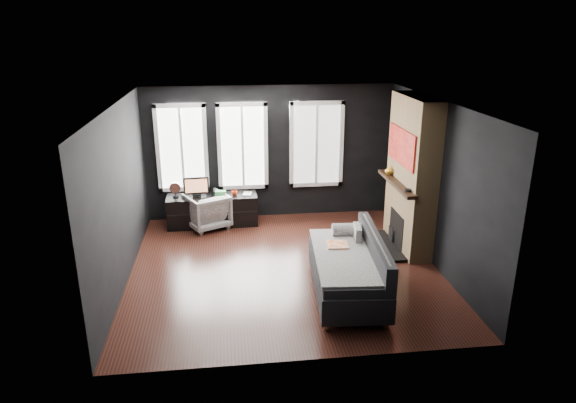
{
  "coord_description": "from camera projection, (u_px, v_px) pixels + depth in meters",
  "views": [
    {
      "loc": [
        -0.88,
        -7.63,
        3.82
      ],
      "look_at": [
        0.1,
        0.3,
        1.05
      ],
      "focal_mm": 32.0,
      "sensor_mm": 36.0,
      "label": 1
    }
  ],
  "objects": [
    {
      "name": "mug",
      "position": [
        234.0,
        192.0,
        10.15
      ],
      "size": [
        0.14,
        0.12,
        0.12
      ],
      "primitive_type": "imported",
      "rotation": [
        0.0,
        0.0,
        -0.31
      ],
      "color": "red",
      "rests_on": "media_console"
    },
    {
      "name": "storage_box",
      "position": [
        221.0,
        194.0,
        10.09
      ],
      "size": [
        0.21,
        0.14,
        0.11
      ],
      "primitive_type": "cube",
      "rotation": [
        0.0,
        0.0,
        -0.08
      ],
      "color": "#2F793C",
      "rests_on": "media_console"
    },
    {
      "name": "floor",
      "position": [
        284.0,
        267.0,
        8.51
      ],
      "size": [
        5.0,
        5.0,
        0.0
      ],
      "primitive_type": "plane",
      "color": "black",
      "rests_on": "ground"
    },
    {
      "name": "ceiling",
      "position": [
        284.0,
        104.0,
        7.62
      ],
      "size": [
        5.0,
        5.0,
        0.0
      ],
      "primitive_type": "plane",
      "color": "white",
      "rests_on": "ground"
    },
    {
      "name": "wall_right",
      "position": [
        436.0,
        184.0,
        8.35
      ],
      "size": [
        0.02,
        5.0,
        2.7
      ],
      "primitive_type": "cube",
      "color": "black",
      "rests_on": "ground"
    },
    {
      "name": "wall_back",
      "position": [
        270.0,
        153.0,
        10.41
      ],
      "size": [
        5.0,
        0.02,
        2.7
      ],
      "primitive_type": "cube",
      "color": "black",
      "rests_on": "ground"
    },
    {
      "name": "sofa",
      "position": [
        347.0,
        265.0,
        7.55
      ],
      "size": [
        1.24,
        2.21,
        0.92
      ],
      "primitive_type": null,
      "rotation": [
        0.0,
        0.0,
        -0.08
      ],
      "color": "#272729",
      "rests_on": "floor"
    },
    {
      "name": "armchair",
      "position": [
        207.0,
        209.0,
        10.06
      ],
      "size": [
        0.98,
        0.96,
        0.77
      ],
      "primitive_type": "imported",
      "rotation": [
        0.0,
        0.0,
        -2.68
      ],
      "color": "white",
      "rests_on": "floor"
    },
    {
      "name": "mantel_clock",
      "position": [
        408.0,
        190.0,
        8.38
      ],
      "size": [
        0.13,
        0.13,
        0.04
      ],
      "primitive_type": "cylinder",
      "rotation": [
        0.0,
        0.0,
        -0.22
      ],
      "color": "black",
      "rests_on": "fireplace"
    },
    {
      "name": "windows",
      "position": [
        246.0,
        102.0,
        9.98
      ],
      "size": [
        4.0,
        0.16,
        1.76
      ],
      "primitive_type": null,
      "color": "white",
      "rests_on": "wall_back"
    },
    {
      "name": "book",
      "position": [
        243.0,
        189.0,
        10.2
      ],
      "size": [
        0.17,
        0.05,
        0.23
      ],
      "primitive_type": "imported",
      "rotation": [
        0.0,
        0.0,
        -0.19
      ],
      "color": "tan",
      "rests_on": "media_console"
    },
    {
      "name": "desk_fan",
      "position": [
        175.0,
        190.0,
        10.0
      ],
      "size": [
        0.23,
        0.23,
        0.31
      ],
      "primitive_type": null,
      "rotation": [
        0.0,
        0.0,
        0.07
      ],
      "color": "#A6A6A6",
      "rests_on": "media_console"
    },
    {
      "name": "media_console",
      "position": [
        212.0,
        210.0,
        10.24
      ],
      "size": [
        1.78,
        0.6,
        0.61
      ],
      "primitive_type": null,
      "rotation": [
        0.0,
        0.0,
        0.03
      ],
      "color": "black",
      "rests_on": "floor"
    },
    {
      "name": "monitor",
      "position": [
        196.0,
        186.0,
        10.03
      ],
      "size": [
        0.5,
        0.14,
        0.44
      ],
      "primitive_type": null,
      "rotation": [
        0.0,
        0.0,
        0.08
      ],
      "color": "black",
      "rests_on": "media_console"
    },
    {
      "name": "stripe_pillow",
      "position": [
        357.0,
        237.0,
        8.03
      ],
      "size": [
        0.13,
        0.39,
        0.38
      ],
      "primitive_type": "cube",
      "rotation": [
        0.0,
        0.0,
        -0.12
      ],
      "color": "gray",
      "rests_on": "sofa"
    },
    {
      "name": "wall_left",
      "position": [
        121.0,
        196.0,
        7.78
      ],
      "size": [
        0.02,
        5.0,
        2.7
      ],
      "primitive_type": "cube",
      "color": "black",
      "rests_on": "ground"
    },
    {
      "name": "mantel_vase",
      "position": [
        390.0,
        170.0,
        9.3
      ],
      "size": [
        0.21,
        0.22,
        0.17
      ],
      "primitive_type": "imported",
      "rotation": [
        0.0,
        0.0,
        -0.32
      ],
      "color": "gold",
      "rests_on": "fireplace"
    },
    {
      "name": "fireplace",
      "position": [
        412.0,
        175.0,
        8.89
      ],
      "size": [
        0.7,
        1.62,
        2.7
      ],
      "primitive_type": null,
      "color": "#93724C",
      "rests_on": "floor"
    }
  ]
}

